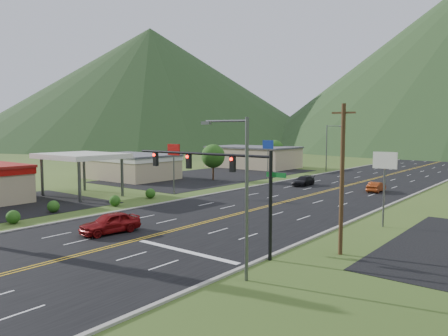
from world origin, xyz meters
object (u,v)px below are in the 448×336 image
Objects in this scene: car_dark_mid at (303,181)px; car_red_far at (376,187)px; gas_canopy at (81,157)px; car_red_near at (110,223)px; streetlight_west at (328,145)px; traffic_signal at (221,173)px; streetlight_east at (242,187)px.

car_dark_mid reaches higher than car_red_far.
car_red_far is (27.53, 25.84, -4.21)m from gas_canopy.
car_red_near is 36.86m from car_red_far.
car_red_near is at bearing 74.36° from car_red_far.
car_red_near is 35.67m from car_dark_mid.
traffic_signal is at bearing -72.03° from streetlight_west.
gas_canopy is (-33.18, 12.00, -0.31)m from streetlight_east.
streetlight_west is 49.10m from gas_canopy.
car_dark_mid is (-11.55, 33.69, -4.65)m from traffic_signal.
car_red_near is at bearing -89.47° from car_dark_mid.
car_red_far is at bearing 91.61° from traffic_signal.
car_red_near is at bearing -28.01° from gas_canopy.
gas_canopy is 37.99m from car_red_far.
traffic_signal is 2.78× the size of car_dark_mid.
gas_canopy reaches higher than car_red_near.
traffic_signal reaches higher than car_red_far.
traffic_signal is 34.18m from car_red_far.
traffic_signal reaches higher than car_dark_mid.
gas_canopy is 31.05m from car_dark_mid.
streetlight_east is 1.84× the size of car_red_near.
streetlight_east is at bearing 96.71° from car_red_far.
streetlight_east reaches higher than car_red_near.
traffic_signal is 3.24× the size of car_red_far.
gas_canopy is at bearing -102.13° from streetlight_west.
streetlight_east is at bearing -69.14° from streetlight_west.
streetlight_east is at bearing -19.88° from gas_canopy.
streetlight_east reaches higher than traffic_signal.
streetlight_east is 1.91× the size of car_dark_mid.
car_dark_mid is at bearing 100.91° from car_red_near.
traffic_signal is at bearing 19.29° from car_red_near.
gas_canopy is at bearing 160.12° from streetlight_east.
traffic_signal is 1.46× the size of streetlight_west.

